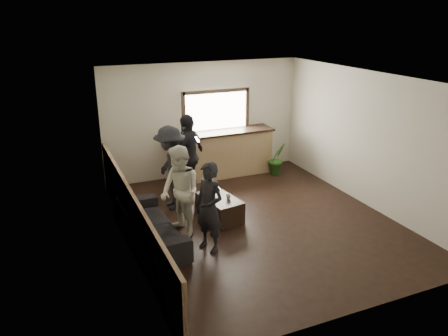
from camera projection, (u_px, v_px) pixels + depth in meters
name	position (u px, v px, depth m)	size (l,w,h in m)	color
ground	(258.00, 221.00, 8.62)	(5.00, 6.00, 0.01)	black
room_shell	(224.00, 155.00, 7.85)	(5.01, 6.01, 2.80)	silver
bar_counter	(220.00, 151.00, 10.85)	(2.70, 0.68, 2.13)	#9E7E55
sofa	(149.00, 224.00, 7.80)	(2.17, 0.85, 0.63)	black
coffee_table	(219.00, 208.00, 8.68)	(0.56, 1.01, 0.45)	black
cup_a	(213.00, 193.00, 8.69)	(0.13, 0.13, 0.10)	silver
cup_b	(228.00, 197.00, 8.53)	(0.10, 0.10, 0.09)	silver
potted_plant	(277.00, 159.00, 11.01)	(0.45, 0.36, 0.82)	#2D6623
person_a	(209.00, 207.00, 7.35)	(0.59, 0.68, 1.58)	black
person_b	(180.00, 192.00, 7.81)	(0.82, 0.95, 1.70)	silver
person_c	(171.00, 168.00, 8.95)	(0.69, 1.16, 1.76)	black
person_d	(189.00, 156.00, 9.56)	(1.12, 1.06, 1.86)	black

